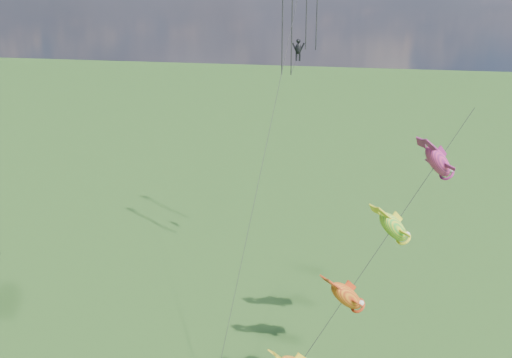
# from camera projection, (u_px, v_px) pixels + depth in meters

# --- Properties ---
(fish_windsock_rig) EXTENTS (10.85, 11.87, 15.58)m
(fish_windsock_rig) POSITION_uv_depth(u_px,v_px,m) (370.00, 262.00, 27.72)
(fish_windsock_rig) COLOR brown
(fish_windsock_rig) RESTS_ON ground
(parafoil_rig) EXTENTS (3.35, 17.41, 26.45)m
(parafoil_rig) POSITION_uv_depth(u_px,v_px,m) (297.00, 21.00, 37.48)
(parafoil_rig) COLOR brown
(parafoil_rig) RESTS_ON ground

